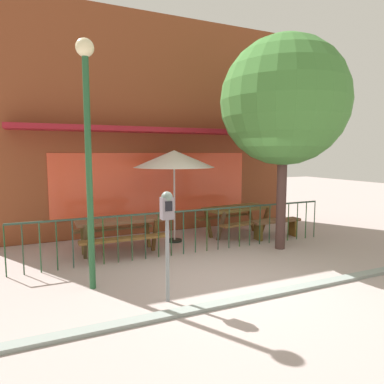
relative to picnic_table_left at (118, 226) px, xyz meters
name	(u,v)px	position (x,y,z in m)	size (l,w,h in m)	color
ground	(232,281)	(1.41, -2.52, -0.61)	(40.00, 40.00, 0.00)	#A79590
pub_storefront	(153,127)	(1.41, 1.83, 2.30)	(8.50, 1.27, 5.87)	#582210
patio_fence_front	(189,224)	(1.41, -0.69, 0.05)	(7.16, 0.04, 0.97)	#263E30
picnic_table_left	(118,226)	(0.00, 0.00, 0.00)	(1.82, 1.38, 0.79)	brown
picnic_table_right	(237,213)	(3.24, 0.32, 0.00)	(1.97, 1.59, 0.79)	brown
patio_umbrella	(174,159)	(1.48, 0.40, 1.44)	(1.97, 1.97, 2.27)	black
patio_bench	(276,224)	(4.02, -0.34, -0.26)	(1.41, 0.35, 0.48)	brown
parking_meter_near	(167,217)	(0.12, -2.81, 0.66)	(0.18, 0.17, 1.65)	gray
street_tree	(284,102)	(3.47, -1.19, 2.71)	(2.82, 2.82, 4.75)	#482F2B
street_lamp	(88,129)	(-0.83, -1.84, 1.95)	(0.28, 0.28, 3.93)	#22532E
curb_edge	(258,298)	(1.41, -3.27, -0.61)	(11.90, 0.20, 0.11)	gray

